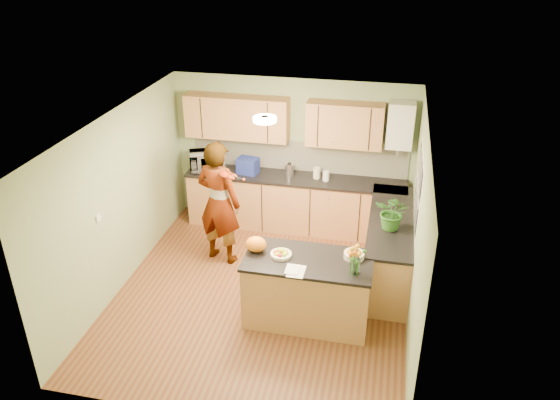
# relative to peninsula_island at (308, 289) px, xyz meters

# --- Properties ---
(floor) EXTENTS (4.50, 4.50, 0.00)m
(floor) POSITION_rel_peninsula_island_xyz_m (-0.71, 0.41, -0.46)
(floor) COLOR #5E301A
(floor) RESTS_ON ground
(ceiling) EXTENTS (4.00, 4.50, 0.02)m
(ceiling) POSITION_rel_peninsula_island_xyz_m (-0.71, 0.41, 2.04)
(ceiling) COLOR white
(ceiling) RESTS_ON wall_back
(wall_back) EXTENTS (4.00, 0.02, 2.50)m
(wall_back) POSITION_rel_peninsula_island_xyz_m (-0.71, 2.66, 0.79)
(wall_back) COLOR #87A173
(wall_back) RESTS_ON floor
(wall_front) EXTENTS (4.00, 0.02, 2.50)m
(wall_front) POSITION_rel_peninsula_island_xyz_m (-0.71, -1.84, 0.79)
(wall_front) COLOR #87A173
(wall_front) RESTS_ON floor
(wall_left) EXTENTS (0.02, 4.50, 2.50)m
(wall_left) POSITION_rel_peninsula_island_xyz_m (-2.71, 0.41, 0.79)
(wall_left) COLOR #87A173
(wall_left) RESTS_ON floor
(wall_right) EXTENTS (0.02, 4.50, 2.50)m
(wall_right) POSITION_rel_peninsula_island_xyz_m (1.29, 0.41, 0.79)
(wall_right) COLOR #87A173
(wall_right) RESTS_ON floor
(back_counter) EXTENTS (3.64, 0.62, 0.94)m
(back_counter) POSITION_rel_peninsula_island_xyz_m (-0.61, 2.36, 0.01)
(back_counter) COLOR #B57F48
(back_counter) RESTS_ON floor
(right_counter) EXTENTS (0.62, 2.24, 0.94)m
(right_counter) POSITION_rel_peninsula_island_xyz_m (0.99, 1.26, 0.01)
(right_counter) COLOR #B57F48
(right_counter) RESTS_ON floor
(splashback) EXTENTS (3.60, 0.02, 0.52)m
(splashback) POSITION_rel_peninsula_island_xyz_m (-0.61, 2.64, 0.74)
(splashback) COLOR white
(splashback) RESTS_ON back_counter
(upper_cabinets) EXTENTS (3.20, 0.34, 0.70)m
(upper_cabinets) POSITION_rel_peninsula_island_xyz_m (-0.89, 2.49, 1.39)
(upper_cabinets) COLOR #B57F48
(upper_cabinets) RESTS_ON wall_back
(boiler) EXTENTS (0.40, 0.30, 0.86)m
(boiler) POSITION_rel_peninsula_island_xyz_m (0.99, 2.50, 1.43)
(boiler) COLOR white
(boiler) RESTS_ON wall_back
(window_right) EXTENTS (0.01, 1.30, 1.05)m
(window_right) POSITION_rel_peninsula_island_xyz_m (1.28, 1.01, 1.09)
(window_right) COLOR white
(window_right) RESTS_ON wall_right
(light_switch) EXTENTS (0.02, 0.09, 0.09)m
(light_switch) POSITION_rel_peninsula_island_xyz_m (-2.70, -0.19, 0.84)
(light_switch) COLOR white
(light_switch) RESTS_ON wall_left
(ceiling_lamp) EXTENTS (0.30, 0.30, 0.07)m
(ceiling_lamp) POSITION_rel_peninsula_island_xyz_m (-0.71, 0.71, 2.00)
(ceiling_lamp) COLOR #FFEABF
(ceiling_lamp) RESTS_ON ceiling
(peninsula_island) EXTENTS (1.61, 0.82, 0.92)m
(peninsula_island) POSITION_rel_peninsula_island_xyz_m (0.00, 0.00, 0.00)
(peninsula_island) COLOR #B57F48
(peninsula_island) RESTS_ON floor
(fruit_dish) EXTENTS (0.27, 0.27, 0.09)m
(fruit_dish) POSITION_rel_peninsula_island_xyz_m (-0.35, 0.00, 0.50)
(fruit_dish) COLOR beige
(fruit_dish) RESTS_ON peninsula_island
(orange_bowl) EXTENTS (0.26, 0.26, 0.15)m
(orange_bowl) POSITION_rel_peninsula_island_xyz_m (0.55, 0.15, 0.52)
(orange_bowl) COLOR beige
(orange_bowl) RESTS_ON peninsula_island
(flower_vase) EXTENTS (0.24, 0.24, 0.44)m
(flower_vase) POSITION_rel_peninsula_island_xyz_m (0.60, -0.18, 0.75)
(flower_vase) COLOR silver
(flower_vase) RESTS_ON peninsula_island
(orange_bag) EXTENTS (0.31, 0.28, 0.20)m
(orange_bag) POSITION_rel_peninsula_island_xyz_m (-0.69, 0.05, 0.56)
(orange_bag) COLOR orange
(orange_bag) RESTS_ON peninsula_island
(papers) EXTENTS (0.20, 0.28, 0.01)m
(papers) POSITION_rel_peninsula_island_xyz_m (-0.10, -0.30, 0.47)
(papers) COLOR white
(papers) RESTS_ON peninsula_island
(violinist) EXTENTS (0.80, 0.63, 1.93)m
(violinist) POSITION_rel_peninsula_island_xyz_m (-1.54, 1.16, 0.50)
(violinist) COLOR #DDAB87
(violinist) RESTS_ON floor
(violin) EXTENTS (0.58, 0.50, 0.14)m
(violin) POSITION_rel_peninsula_island_xyz_m (-1.34, 0.94, 1.08)
(violin) COLOR #540D05
(violin) RESTS_ON violinist
(microwave) EXTENTS (0.68, 0.57, 0.32)m
(microwave) POSITION_rel_peninsula_island_xyz_m (-2.12, 2.35, 0.64)
(microwave) COLOR white
(microwave) RESTS_ON back_counter
(blue_box) EXTENTS (0.37, 0.30, 0.27)m
(blue_box) POSITION_rel_peninsula_island_xyz_m (-1.41, 2.35, 0.61)
(blue_box) COLOR navy
(blue_box) RESTS_ON back_counter
(kettle) EXTENTS (0.15, 0.15, 0.27)m
(kettle) POSITION_rel_peninsula_island_xyz_m (-0.72, 2.39, 0.59)
(kettle) COLOR #BCBCC1
(kettle) RESTS_ON back_counter
(jar_cream) EXTENTS (0.15, 0.15, 0.18)m
(jar_cream) POSITION_rel_peninsula_island_xyz_m (-0.26, 2.39, 0.57)
(jar_cream) COLOR beige
(jar_cream) RESTS_ON back_counter
(jar_white) EXTENTS (0.13, 0.13, 0.16)m
(jar_white) POSITION_rel_peninsula_island_xyz_m (-0.10, 2.32, 0.56)
(jar_white) COLOR white
(jar_white) RESTS_ON back_counter
(potted_plant) EXTENTS (0.55, 0.51, 0.51)m
(potted_plant) POSITION_rel_peninsula_island_xyz_m (0.99, 0.96, 0.73)
(potted_plant) COLOR #2E6722
(potted_plant) RESTS_ON right_counter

